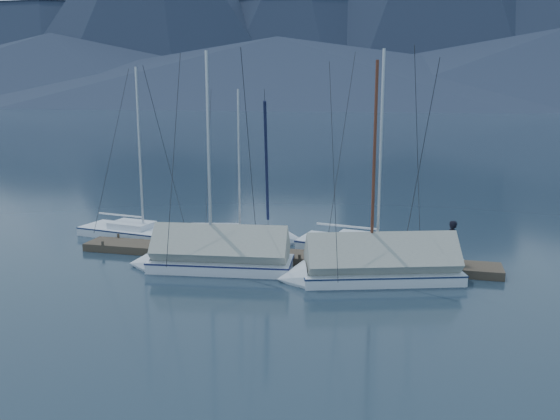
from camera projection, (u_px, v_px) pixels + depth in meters
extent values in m
plane|color=black|center=(268.00, 274.00, 23.41)|extent=(1000.00, 1000.00, 0.00)
cone|color=#475675|center=(89.00, 15.00, 471.04)|extent=(308.00, 308.00, 130.00)
cone|color=#192133|center=(41.00, 20.00, 351.00)|extent=(209.00, 209.00, 95.00)
cone|color=#192133|center=(294.00, 16.00, 310.27)|extent=(171.00, 171.00, 90.00)
cone|color=#192133|center=(53.00, 69.00, 300.03)|extent=(364.00, 364.00, 35.00)
cone|color=#192133|center=(278.00, 71.00, 262.79)|extent=(416.00, 416.00, 30.00)
cube|color=#382D23|center=(280.00, 257.00, 25.27)|extent=(18.00, 1.50, 0.34)
cube|color=black|center=(151.00, 252.00, 26.73)|extent=(3.00, 1.30, 0.30)
cube|color=black|center=(280.00, 261.00, 25.32)|extent=(3.00, 1.30, 0.30)
cube|color=black|center=(424.00, 272.00, 23.91)|extent=(3.00, 1.30, 0.30)
cylinder|color=#382D23|center=(118.00, 237.00, 27.79)|extent=(0.12, 0.12, 0.35)
cylinder|color=#382D23|center=(103.00, 245.00, 26.46)|extent=(0.12, 0.12, 0.35)
cylinder|color=#382D23|center=(178.00, 241.00, 27.08)|extent=(0.12, 0.12, 0.35)
cylinder|color=#382D23|center=(165.00, 249.00, 25.75)|extent=(0.12, 0.12, 0.35)
cylinder|color=#382D23|center=(240.00, 245.00, 26.38)|extent=(0.12, 0.12, 0.35)
cylinder|color=#382D23|center=(230.00, 254.00, 25.04)|extent=(0.12, 0.12, 0.35)
cylinder|color=#382D23|center=(306.00, 250.00, 25.67)|extent=(0.12, 0.12, 0.35)
cylinder|color=#382D23|center=(299.00, 258.00, 24.34)|extent=(0.12, 0.12, 0.35)
cylinder|color=#382D23|center=(376.00, 254.00, 24.96)|extent=(0.12, 0.12, 0.35)
cylinder|color=#382D23|center=(373.00, 264.00, 23.63)|extent=(0.12, 0.12, 0.35)
cylinder|color=#382D23|center=(450.00, 259.00, 24.26)|extent=(0.12, 0.12, 0.35)
cylinder|color=#382D23|center=(451.00, 269.00, 22.93)|extent=(0.12, 0.12, 0.35)
cube|color=silver|center=(137.00, 235.00, 29.32)|extent=(6.06, 2.86, 0.64)
cube|color=silver|center=(137.00, 240.00, 29.38)|extent=(5.06, 1.86, 0.29)
cube|color=#172146|center=(137.00, 229.00, 29.26)|extent=(6.12, 2.89, 0.06)
cone|color=silver|center=(195.00, 241.00, 28.02)|extent=(1.36, 2.01, 1.86)
cube|color=silver|center=(132.00, 225.00, 29.34)|extent=(2.23, 1.67, 0.29)
cylinder|color=#B2B7BF|center=(140.00, 150.00, 28.33)|extent=(0.12, 0.12, 7.77)
cylinder|color=#B2B7BF|center=(120.00, 215.00, 29.51)|extent=(2.60, 0.51, 0.09)
cylinder|color=#26262B|center=(165.00, 151.00, 27.76)|extent=(0.50, 2.90, 7.77)
cube|color=silver|center=(233.00, 240.00, 28.33)|extent=(5.35, 2.71, 0.56)
cube|color=silver|center=(233.00, 245.00, 28.38)|extent=(4.44, 1.81, 0.26)
cube|color=#182449|center=(233.00, 235.00, 28.28)|extent=(5.40, 2.74, 0.05)
cone|color=silver|center=(294.00, 240.00, 28.23)|extent=(1.25, 1.79, 1.63)
cube|color=silver|center=(228.00, 232.00, 28.26)|extent=(1.99, 1.53, 0.26)
cylinder|color=#B2B7BF|center=(239.00, 163.00, 27.58)|extent=(0.10, 0.10, 6.81)
cylinder|color=#B2B7BF|center=(215.00, 224.00, 28.20)|extent=(2.26, 0.55, 0.08)
cylinder|color=#26262B|center=(266.00, 164.00, 27.53)|extent=(0.55, 2.52, 6.82)
cube|color=silver|center=(368.00, 250.00, 26.55)|extent=(6.55, 3.16, 0.69)
cube|color=silver|center=(368.00, 256.00, 26.61)|extent=(5.46, 2.06, 0.31)
cube|color=navy|center=(368.00, 243.00, 26.49)|extent=(6.62, 3.19, 0.06)
cone|color=silver|center=(451.00, 259.00, 25.11)|extent=(1.48, 2.18, 2.01)
cube|color=silver|center=(362.00, 238.00, 26.57)|extent=(2.42, 1.83, 0.31)
cylinder|color=#B2B7BF|center=(381.00, 149.00, 25.47)|extent=(0.13, 0.13, 8.38)
cylinder|color=#B2B7BF|center=(346.00, 226.00, 26.77)|extent=(2.80, 0.58, 0.09)
cylinder|color=#26262B|center=(417.00, 150.00, 24.85)|extent=(0.58, 3.12, 8.39)
cube|color=silver|center=(381.00, 277.00, 22.70)|extent=(6.39, 3.86, 0.64)
cube|color=silver|center=(380.00, 284.00, 22.76)|extent=(5.24, 2.67, 0.29)
cube|color=#172345|center=(381.00, 270.00, 22.64)|extent=(6.45, 3.90, 0.06)
cone|color=silver|center=(291.00, 279.00, 22.48)|extent=(1.64, 2.28, 2.05)
cylinder|color=#592819|center=(374.00, 168.00, 21.83)|extent=(0.12, 0.12, 7.77)
cylinder|color=#592819|center=(406.00, 254.00, 22.58)|extent=(2.61, 0.90, 0.09)
cylinder|color=#26262B|center=(334.00, 168.00, 21.74)|extent=(0.94, 2.90, 7.78)
cube|color=#96978D|center=(381.00, 259.00, 22.55)|extent=(6.11, 3.80, 2.18)
cube|color=silver|center=(221.00, 266.00, 24.01)|extent=(5.91, 2.71, 0.67)
cube|color=silver|center=(221.00, 274.00, 24.07)|extent=(4.95, 1.69, 0.31)
cube|color=#171B47|center=(221.00, 260.00, 23.96)|extent=(5.97, 2.73, 0.06)
cone|color=silver|center=(143.00, 264.00, 24.41)|extent=(1.35, 2.08, 1.96)
cylinder|color=#B2B7BF|center=(209.00, 158.00, 23.18)|extent=(0.12, 0.12, 8.16)
cylinder|color=#B2B7BF|center=(246.00, 245.00, 23.70)|extent=(2.56, 0.40, 0.09)
cylinder|color=#26262B|center=(174.00, 157.00, 23.35)|extent=(0.37, 2.86, 8.16)
cube|color=gray|center=(221.00, 249.00, 23.86)|extent=(5.63, 2.71, 2.08)
imported|color=black|center=(453.00, 242.00, 23.47)|extent=(0.63, 0.75, 1.77)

